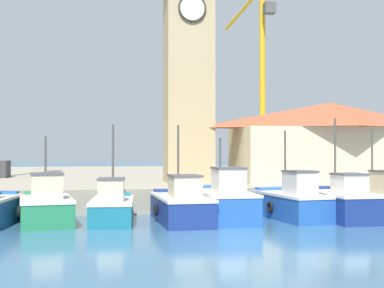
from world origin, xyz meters
name	(u,v)px	position (x,y,z in m)	size (l,w,h in m)	color
ground_plane	(228,241)	(0.00, 0.00, 0.00)	(300.00, 300.00, 0.00)	#386689
quay_wharf	(155,180)	(0.00, 28.39, 0.62)	(120.00, 40.00, 1.23)	#9E937F
fishing_boat_left_outer	(46,206)	(-6.71, 5.68, 0.74)	(2.80, 4.82, 3.78)	#237A4C
fishing_boat_left_inner	(112,207)	(-3.89, 5.47, 0.67)	(2.08, 4.40, 4.31)	#196B7F
fishing_boat_mid_left	(181,205)	(-0.91, 5.16, 0.74)	(2.33, 5.26, 4.29)	navy
fishing_boat_center	(224,202)	(1.10, 5.53, 0.83)	(2.28, 5.20, 3.74)	#2356A8
fishing_boat_mid_right	(292,202)	(4.25, 5.43, 0.77)	(2.51, 4.90, 4.09)	#2356A8
fishing_boat_right_inner	(341,203)	(6.39, 4.83, 0.77)	(2.16, 4.73, 4.64)	navy
fishing_boat_right_outer	(380,201)	(8.66, 5.56, 0.73)	(2.65, 4.49, 4.11)	#2356A8
clock_tower	(188,51)	(0.83, 14.38, 9.28)	(3.32, 3.32, 16.73)	tan
warehouse_right	(330,141)	(9.60, 13.36, 3.74)	(12.13, 5.91, 4.91)	beige
port_crane_far	(261,97)	(10.28, 30.61, 8.19)	(2.86, 9.76, 17.56)	#976E11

